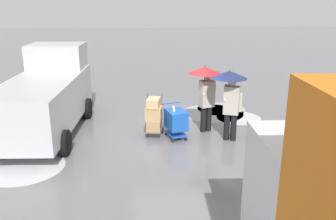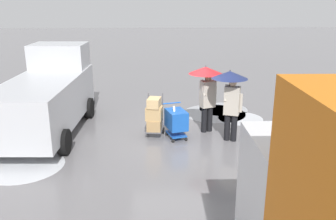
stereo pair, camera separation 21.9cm
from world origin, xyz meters
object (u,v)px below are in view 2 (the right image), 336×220
(pedestrian_black_side, at_px, (206,83))
(hand_dolly_boxes, at_px, (154,115))
(pedestrian_pink_side, at_px, (231,89))
(cargo_van_parked_right, at_px, (47,95))
(shopping_cart_vendor, at_px, (176,120))

(pedestrian_black_side, bearing_deg, hand_dolly_boxes, 12.34)
(hand_dolly_boxes, relative_size, pedestrian_black_side, 0.61)
(hand_dolly_boxes, xyz_separation_m, pedestrian_pink_side, (-2.23, 0.39, 0.89))
(hand_dolly_boxes, height_order, pedestrian_pink_side, pedestrian_pink_side)
(cargo_van_parked_right, distance_m, pedestrian_pink_side, 5.70)
(cargo_van_parked_right, height_order, pedestrian_pink_side, cargo_van_parked_right)
(shopping_cart_vendor, bearing_deg, pedestrian_pink_side, 171.87)
(shopping_cart_vendor, xyz_separation_m, pedestrian_pink_side, (-1.56, 0.22, 1.00))
(hand_dolly_boxes, relative_size, pedestrian_pink_side, 0.61)
(cargo_van_parked_right, height_order, hand_dolly_boxes, cargo_van_parked_right)
(pedestrian_black_side, bearing_deg, shopping_cart_vendor, 28.56)
(shopping_cart_vendor, relative_size, pedestrian_pink_side, 0.49)
(cargo_van_parked_right, bearing_deg, hand_dolly_boxes, 168.64)
(hand_dolly_boxes, bearing_deg, pedestrian_pink_side, 169.98)
(pedestrian_pink_side, height_order, pedestrian_black_side, same)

